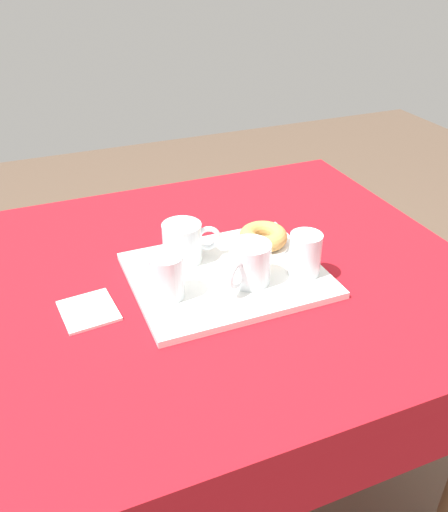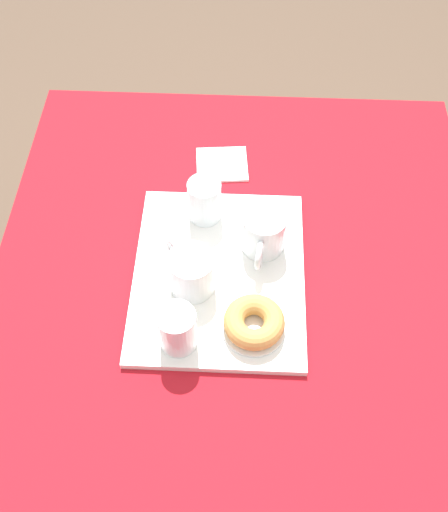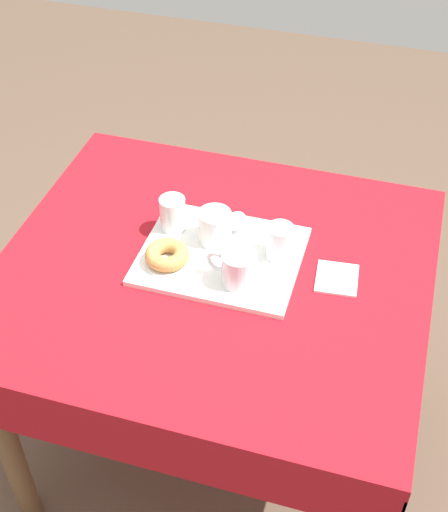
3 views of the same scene
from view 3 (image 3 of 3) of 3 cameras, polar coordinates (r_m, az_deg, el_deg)
ground_plane at (r=2.44m, az=-0.68°, el=-14.18°), size 6.00×6.00×0.00m
dining_table at (r=1.92m, az=-0.84°, el=-3.18°), size 1.10×0.99×0.77m
serving_tray at (r=1.87m, az=-0.24°, el=0.01°), size 0.41×0.34×0.02m
tea_mug_left at (r=1.88m, az=-0.67°, el=2.30°), size 0.12×0.10×0.09m
tea_mug_right at (r=1.76m, az=1.13°, el=-1.03°), size 0.13×0.09×0.09m
water_glass_near at (r=1.92m, az=-4.07°, el=3.25°), size 0.07×0.07×0.09m
water_glass_far at (r=1.83m, az=4.43°, el=1.03°), size 0.07×0.07×0.09m
donut_plate_left at (r=1.84m, az=-4.49°, el=-0.43°), size 0.12×0.12×0.01m
sugar_donut_left at (r=1.82m, az=-4.53°, el=0.10°), size 0.11×0.11×0.04m
paper_napkin at (r=1.83m, az=8.94°, el=-1.76°), size 0.11×0.12×0.01m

